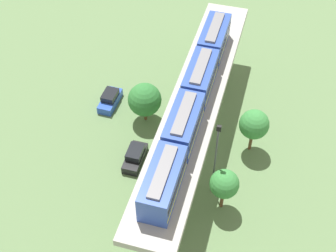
% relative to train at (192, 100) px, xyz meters
% --- Properties ---
extents(ground_plane, '(120.00, 120.00, 0.00)m').
position_rel_train_xyz_m(ground_plane, '(0.00, 1.98, -9.06)').
color(ground_plane, '#5B7A4C').
extents(viaduct, '(5.20, 35.80, 7.52)m').
position_rel_train_xyz_m(viaduct, '(0.00, 1.98, -3.17)').
color(viaduct, '#A8A59E').
rests_on(viaduct, ground).
extents(train, '(2.64, 27.45, 3.24)m').
position_rel_train_xyz_m(train, '(0.00, 0.00, 0.00)').
color(train, '#2D4CA5').
rests_on(train, viaduct).
extents(parked_car_blue, '(1.90, 4.24, 1.76)m').
position_rel_train_xyz_m(parked_car_blue, '(-11.67, 5.72, -8.31)').
color(parked_car_blue, '#284CB7').
rests_on(parked_car_blue, ground).
extents(parked_car_black, '(1.83, 4.21, 1.76)m').
position_rel_train_xyz_m(parked_car_black, '(-5.73, -2.14, -8.31)').
color(parked_car_black, black).
rests_on(parked_car_black, ground).
extents(tree_near_viaduct, '(2.96, 2.96, 5.38)m').
position_rel_train_xyz_m(tree_near_viaduct, '(4.77, -5.38, -5.19)').
color(tree_near_viaduct, brown).
rests_on(tree_near_viaduct, ground).
extents(tree_mid_lot, '(3.33, 3.33, 5.75)m').
position_rel_train_xyz_m(tree_mid_lot, '(6.37, 3.18, -5.00)').
color(tree_mid_lot, brown).
rests_on(tree_mid_lot, ground).
extents(tree_far_corner, '(3.99, 3.99, 5.28)m').
position_rel_train_xyz_m(tree_far_corner, '(-6.59, 4.39, -5.78)').
color(tree_far_corner, brown).
rests_on(tree_far_corner, ground).
extents(signal_post, '(0.44, 0.28, 10.12)m').
position_rel_train_xyz_m(signal_post, '(3.40, -3.71, -3.47)').
color(signal_post, '#4C4C51').
rests_on(signal_post, ground).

